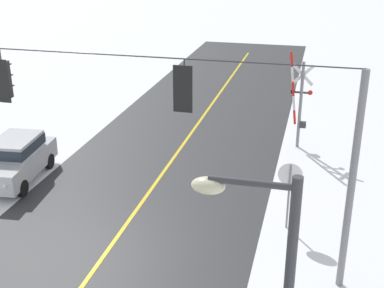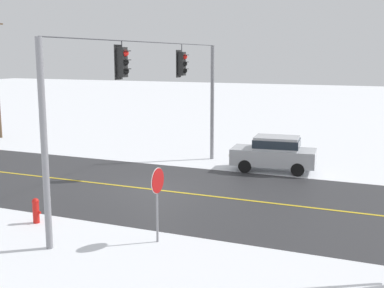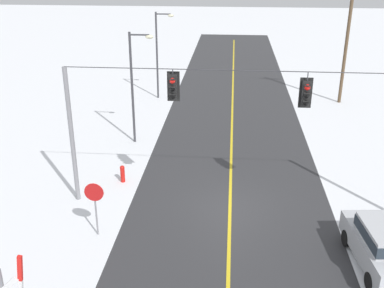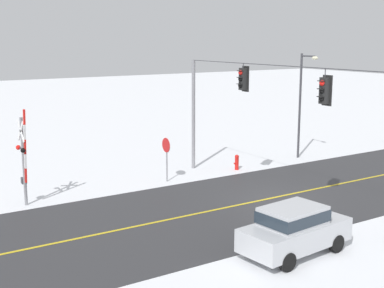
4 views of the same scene
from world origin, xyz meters
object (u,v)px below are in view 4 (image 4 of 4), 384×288
at_px(stop_sign, 166,150).
at_px(fire_hydrant, 237,162).
at_px(railroad_crossing, 23,157).
at_px(streetlamp_near, 303,96).
at_px(parked_car_silver, 294,228).

distance_m(stop_sign, fire_hydrant, 4.82).
bearing_deg(fire_hydrant, stop_sign, -89.59).
distance_m(railroad_crossing, streetlamp_near, 17.34).
relative_size(stop_sign, parked_car_silver, 0.54).
relative_size(parked_car_silver, fire_hydrant, 4.91).
bearing_deg(railroad_crossing, stop_sign, 91.09).
height_order(parked_car_silver, fire_hydrant, parked_car_silver).
relative_size(streetlamp_near, fire_hydrant, 7.39).
xyz_separation_m(stop_sign, railroad_crossing, (0.14, -7.39, 0.54)).
distance_m(railroad_crossing, parked_car_silver, 12.41).
bearing_deg(parked_car_silver, fire_hydrant, 151.93).
height_order(railroad_crossing, parked_car_silver, railroad_crossing).
distance_m(parked_car_silver, fire_hydrant, 12.24).
bearing_deg(stop_sign, railroad_crossing, -88.91).
distance_m(streetlamp_near, fire_hydrant, 6.25).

